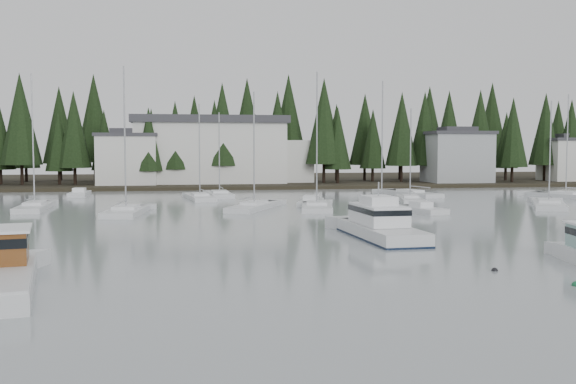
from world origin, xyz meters
The scene contains 24 objects.
ground centered at (0.00, 0.00, 0.00)m, with size 260.00×260.00×0.00m, color #8D9698.
far_shore_land centered at (0.00, 97.00, 0.00)m, with size 240.00×54.00×1.00m, color black.
conifer_treeline centered at (0.00, 86.00, 0.00)m, with size 200.00×22.00×20.00m, color black, non-canonical shape.
house_west centered at (-18.00, 79.00, 4.65)m, with size 9.54×7.42×8.75m.
house_east_a centered at (36.00, 78.00, 4.90)m, with size 10.60×8.48×9.25m.
house_east_b centered at (58.00, 80.00, 4.40)m, with size 9.54×7.42×8.25m.
harbor_inn centered at (-2.96, 82.34, 5.78)m, with size 29.50×11.50×10.90m.
cabin_cruiser_center centered at (3.99, 17.41, 0.65)m, with size 3.74×10.28×4.34m.
sailboat_0 centered at (37.52, 48.81, 0.07)m, with size 6.37×9.64×13.25m.
sailboat_1 centered at (28.41, 37.49, 0.05)m, with size 7.60×10.87×11.52m.
sailboat_3 centered at (10.53, 38.08, 0.08)m, with size 4.39×8.81×13.32m.
sailboat_5 centered at (16.48, 46.32, 0.06)m, with size 4.34×9.39×11.18m.
sailboat_6 centered at (-23.85, 42.77, 0.08)m, with size 3.03×9.98×13.97m.
sailboat_7 centered at (-2.18, 39.79, 0.06)m, with size 6.74×10.48×12.24m.
sailboat_8 centered at (19.76, 55.42, 0.05)m, with size 5.44×11.04×11.11m.
sailboat_9 centered at (-14.41, 36.41, 0.08)m, with size 3.93×9.01×14.08m.
sailboat_10 centered at (-7.32, 53.21, 0.07)m, with size 3.75×8.98×11.91m.
sailboat_12 centered at (-4.75, 57.61, 0.06)m, with size 3.34×8.86×11.17m.
sailboat_13 centered at (3.98, 38.67, 0.07)m, with size 4.64×10.00×14.17m.
runabout_1 centered at (13.11, 33.90, 0.13)m, with size 3.72×6.21×1.42m.
runabout_3 centered at (-22.56, 61.59, 0.13)m, with size 2.26×5.87×1.42m.
runabout_4 centered at (4.34, 43.58, 0.13)m, with size 4.07×6.73×1.42m.
mooring_buoy_green centered at (7.93, 1.34, 0.00)m, with size 0.42×0.42×0.42m, color #145933.
mooring_buoy_dark centered at (6.03, 5.13, 0.00)m, with size 0.33×0.33×0.33m, color black.
Camera 1 is at (-8.82, -23.97, 5.92)m, focal length 40.00 mm.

